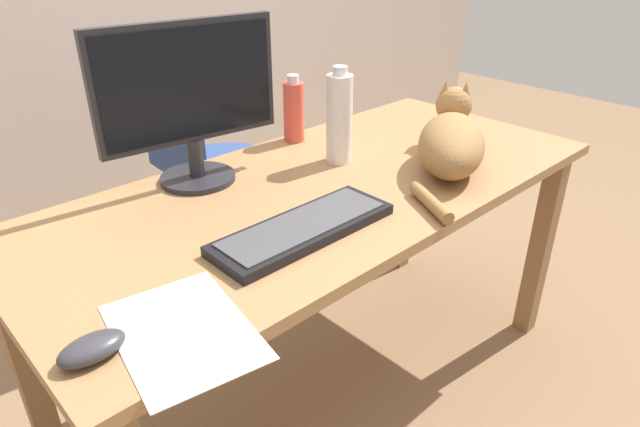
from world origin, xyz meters
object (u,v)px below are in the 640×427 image
at_px(office_chair, 213,194).
at_px(water_bottle, 294,111).
at_px(keyboard, 304,228).
at_px(spray_bottle, 339,118).
at_px(cat, 451,140).
at_px(computer_mouse, 92,348).
at_px(monitor, 189,98).

height_order(office_chair, water_bottle, water_bottle).
height_order(keyboard, spray_bottle, spray_bottle).
xyz_separation_m(cat, spray_bottle, (-0.20, 0.25, 0.05)).
relative_size(keyboard, spray_bottle, 1.60).
height_order(keyboard, cat, cat).
bearing_deg(computer_mouse, spray_bottle, 19.80).
bearing_deg(water_bottle, keyboard, -129.04).
bearing_deg(spray_bottle, computer_mouse, -160.20).
xyz_separation_m(office_chair, monitor, (-0.35, -0.51, 0.56)).
bearing_deg(monitor, keyboard, -88.06).
xyz_separation_m(office_chair, spray_bottle, (0.02, -0.67, 0.46)).
relative_size(office_chair, spray_bottle, 3.32).
bearing_deg(monitor, spray_bottle, -23.51).
distance_m(office_chair, keyboard, 1.04).
bearing_deg(cat, office_chair, 103.62).
height_order(keyboard, water_bottle, water_bottle).
height_order(monitor, spray_bottle, monitor).
xyz_separation_m(monitor, computer_mouse, (-0.50, -0.48, -0.21)).
distance_m(monitor, spray_bottle, 0.42).
bearing_deg(spray_bottle, cat, -51.15).
bearing_deg(water_bottle, office_chair, 95.74).
distance_m(monitor, water_bottle, 0.42).
bearing_deg(spray_bottle, water_bottle, 84.58).
xyz_separation_m(office_chair, computer_mouse, (-0.85, -0.98, 0.35)).
distance_m(computer_mouse, spray_bottle, 0.93).
xyz_separation_m(keyboard, spray_bottle, (0.36, 0.25, 0.12)).
bearing_deg(computer_mouse, water_bottle, 30.95).
bearing_deg(cat, computer_mouse, -176.39).
height_order(office_chair, monitor, monitor).
relative_size(water_bottle, spray_bottle, 0.76).
xyz_separation_m(keyboard, cat, (0.56, 0.00, 0.07)).
bearing_deg(office_chair, spray_bottle, -87.93).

